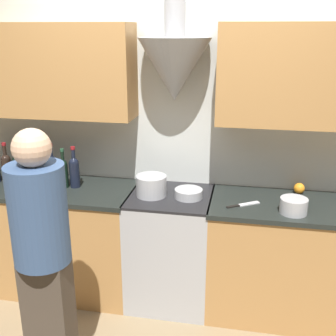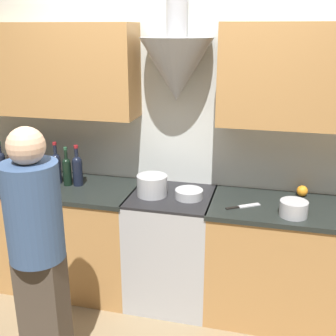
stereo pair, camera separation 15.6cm
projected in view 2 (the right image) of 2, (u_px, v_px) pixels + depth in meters
The scene contains 19 objects.
ground_plane at pixel (162, 320), 3.20m from camera, with size 12.00×12.00×0.00m, color #847051.
wall_back at pixel (172, 114), 3.26m from camera, with size 8.40×0.53×2.60m.
counter_left at pixel (54, 234), 3.56m from camera, with size 1.43×0.62×0.91m.
counter_right at pixel (282, 262), 3.13m from camera, with size 1.10×0.62×0.91m.
stove_range at pixel (171, 248), 3.33m from camera, with size 0.63×0.60×0.91m.
wine_bottle_2 at pixel (1, 164), 3.50m from camera, with size 0.07×0.07×0.32m.
wine_bottle_3 at pixel (12, 164), 3.47m from camera, with size 0.08×0.08×0.34m.
wine_bottle_4 at pixel (23, 164), 3.46m from camera, with size 0.08×0.08×0.34m.
wine_bottle_5 at pixel (35, 167), 3.42m from camera, with size 0.07×0.07×0.31m.
wine_bottle_6 at pixel (45, 167), 3.40m from camera, with size 0.08×0.08×0.33m.
wine_bottle_7 at pixel (56, 167), 3.39m from camera, with size 0.07×0.07×0.34m.
wine_bottle_8 at pixel (67, 170), 3.35m from camera, with size 0.07×0.07×0.32m.
wine_bottle_9 at pixel (77, 169), 3.35m from camera, with size 0.08×0.08×0.33m.
stock_pot at pixel (152, 185), 3.16m from camera, with size 0.23×0.23×0.16m.
mixing_bowl at pixel (189, 194), 3.12m from camera, with size 0.21×0.21×0.07m.
orange_fruit at pixel (302, 191), 3.16m from camera, with size 0.08×0.08×0.08m.
saucepan at pixel (294, 209), 2.82m from camera, with size 0.19×0.19×0.11m.
chefs_knife at pixel (243, 206), 2.98m from camera, with size 0.24×0.17×0.01m.
person_foreground_left at pixel (38, 251), 2.39m from camera, with size 0.31×0.31×1.63m.
Camera 2 is at (0.69, -2.57, 2.12)m, focal length 45.00 mm.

